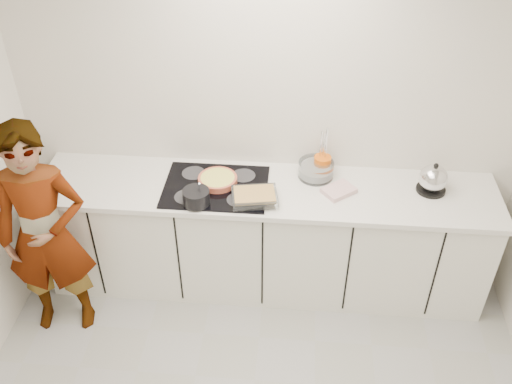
# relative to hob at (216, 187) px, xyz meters

# --- Properties ---
(ceiling) EXTENTS (3.60, 3.20, 0.00)m
(ceiling) POSITION_rel_hob_xyz_m (0.35, -1.26, 1.68)
(ceiling) COLOR white
(ceiling) RESTS_ON wall_back
(wall_back) EXTENTS (3.60, 0.00, 2.60)m
(wall_back) POSITION_rel_hob_xyz_m (0.35, 0.34, 0.38)
(wall_back) COLOR silver
(wall_back) RESTS_ON ground
(base_cabinets) EXTENTS (3.20, 0.58, 0.87)m
(base_cabinets) POSITION_rel_hob_xyz_m (0.35, 0.02, -0.48)
(base_cabinets) COLOR white
(base_cabinets) RESTS_ON floor
(countertop) EXTENTS (3.24, 0.64, 0.04)m
(countertop) POSITION_rel_hob_xyz_m (0.35, 0.02, -0.03)
(countertop) COLOR white
(countertop) RESTS_ON base_cabinets
(hob) EXTENTS (0.72, 0.54, 0.01)m
(hob) POSITION_rel_hob_xyz_m (0.00, 0.00, 0.00)
(hob) COLOR black
(hob) RESTS_ON countertop
(tart_dish) EXTENTS (0.32, 0.32, 0.05)m
(tart_dish) POSITION_rel_hob_xyz_m (0.01, 0.04, 0.03)
(tart_dish) COLOR #BE553B
(tart_dish) RESTS_ON hob
(saucepan) EXTENTS (0.20, 0.20, 0.17)m
(saucepan) POSITION_rel_hob_xyz_m (-0.10, -0.20, 0.06)
(saucepan) COLOR black
(saucepan) RESTS_ON hob
(baking_dish) EXTENTS (0.34, 0.27, 0.06)m
(baking_dish) POSITION_rel_hob_xyz_m (0.28, -0.14, 0.04)
(baking_dish) COLOR silver
(baking_dish) RESTS_ON hob
(mixing_bowl) EXTENTS (0.27, 0.27, 0.12)m
(mixing_bowl) POSITION_rel_hob_xyz_m (0.69, 0.20, 0.05)
(mixing_bowl) COLOR silver
(mixing_bowl) RESTS_ON countertop
(tea_towel) EXTENTS (0.26, 0.25, 0.03)m
(tea_towel) POSITION_rel_hob_xyz_m (0.85, 0.02, 0.01)
(tea_towel) COLOR white
(tea_towel) RESTS_ON countertop
(kettle) EXTENTS (0.25, 0.25, 0.23)m
(kettle) POSITION_rel_hob_xyz_m (1.49, 0.09, 0.09)
(kettle) COLOR black
(kettle) RESTS_ON countertop
(utensil_crock) EXTENTS (0.16, 0.16, 0.15)m
(utensil_crock) POSITION_rel_hob_xyz_m (0.74, 0.22, 0.07)
(utensil_crock) COLOR orange
(utensil_crock) RESTS_ON countertop
(cook) EXTENTS (0.65, 0.48, 1.64)m
(cook) POSITION_rel_hob_xyz_m (-1.06, -0.49, -0.10)
(cook) COLOR white
(cook) RESTS_ON floor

